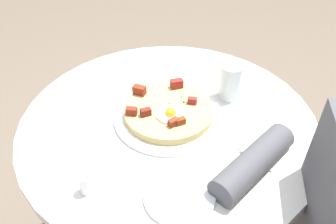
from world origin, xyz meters
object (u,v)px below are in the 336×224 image
Objects in this scene: knife at (274,143)px; salt_shaker at (85,184)px; water_glass at (230,82)px; dining_table at (168,158)px; bread_plate at (179,196)px; fork at (263,136)px; pizza_plate at (168,115)px; breakfast_pizza at (167,110)px.

knife is 3.46× the size of salt_shaker.
salt_shaker is (-0.42, 0.31, -0.03)m from water_glass.
dining_table is 7.58× the size of water_glass.
knife is 0.49m from salt_shaker.
salt_shaker is (-0.22, 0.43, 0.02)m from knife.
bread_plate is 0.90× the size of fork.
pizza_plate is 0.22m from water_glass.
bread_plate reaches higher than fork.
water_glass reaches higher than bread_plate.
water_glass reaches higher than fork.
fork reaches higher than dining_table.
bread_plate reaches higher than dining_table.
pizza_plate is 2.80× the size of water_glass.
water_glass is (0.17, 0.10, 0.05)m from fork.
bread_plate is (-0.27, -0.07, -0.02)m from breakfast_pizza.
salt_shaker reaches higher than fork.
bread_plate is 0.90× the size of knife.
bread_plate is 0.30m from fork.
fork is 0.20m from water_glass.
salt_shaker is (-0.25, 0.40, 0.02)m from fork.
bread_plate is 3.12× the size of salt_shaker.
salt_shaker is at bearing 143.54° from water_glass.
fork is at bearing -98.50° from breakfast_pizza.
pizza_plate is 1.73× the size of knife.
water_glass is (0.13, -0.17, 0.22)m from dining_table.
salt_shaker reaches higher than dining_table.
knife is at bearing -101.98° from breakfast_pizza.
breakfast_pizza reaches higher than knife.
salt_shaker reaches higher than knife.
pizza_plate is at bearing -66.57° from breakfast_pizza.
salt_shaker is at bearing 153.65° from dining_table.
breakfast_pizza is at bearing -59.41° from fork.
water_glass is at bearing -107.89° from knife.
fork is 3.46× the size of salt_shaker.
fork is (-0.04, -0.27, -0.02)m from breakfast_pizza.
water_glass reaches higher than dining_table.
fork is at bearing -98.60° from pizza_plate.
breakfast_pizza is 1.55× the size of bread_plate.
breakfast_pizza is at bearing 15.31° from bread_plate.
dining_table is at bearing 14.61° from bread_plate.
fork is at bearing -90.00° from knife.
dining_table is 0.32m from bread_plate.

